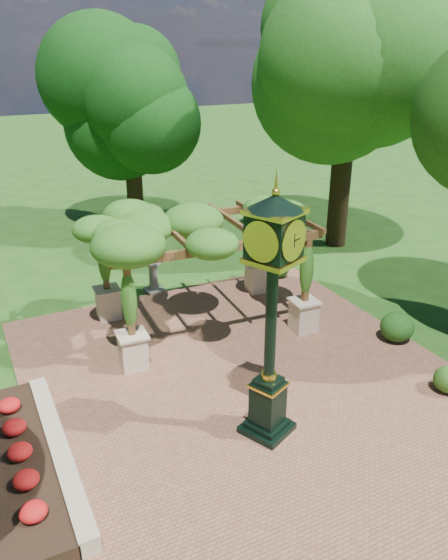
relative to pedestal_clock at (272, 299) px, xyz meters
name	(u,v)px	position (x,y,z in m)	size (l,w,h in m)	color
ground	(274,410)	(0.53, 0.58, -3.10)	(120.00, 120.00, 0.00)	#1E4714
brick_plaza	(252,386)	(0.53, 1.58, -3.08)	(10.00, 12.00, 0.04)	brown
border_wall	(59,452)	(-4.07, 1.08, -2.90)	(0.35, 5.00, 0.40)	#C6B793
flower_bed	(11,468)	(-4.97, 1.08, -2.92)	(1.50, 5.00, 0.36)	red
pedestal_clock	(272,299)	(0.00, 0.00, 0.00)	(1.36, 1.36, 5.20)	black
pergola	(202,228)	(0.81, 4.96, -0.16)	(5.90, 3.92, 3.58)	beige
sundial	(154,279)	(0.30, 7.79, -2.65)	(0.63, 0.63, 1.03)	gray
shrub_front	(448,380)	(4.51, -0.65, -2.76)	(0.69, 0.69, 0.62)	#275117
shrub_mid	(397,327)	(5.12, 1.72, -2.66)	(0.91, 0.91, 0.82)	#1C4814
shrub_back	(279,268)	(4.62, 6.96, -2.75)	(0.70, 0.70, 0.63)	#235A1A
tree_north	(129,100)	(1.94, 14.52, 2.33)	(4.53, 4.53, 7.91)	#2F2112
tree_east_far	(352,41)	(8.52, 8.89, 4.53)	(5.93, 5.93, 11.09)	black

